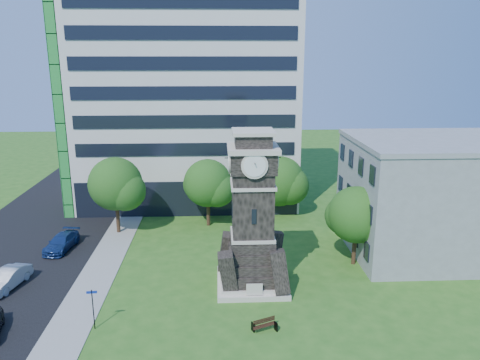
{
  "coord_description": "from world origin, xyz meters",
  "views": [
    {
      "loc": [
        0.51,
        -31.2,
        17.44
      ],
      "look_at": [
        2.27,
        6.53,
        7.31
      ],
      "focal_mm": 35.0,
      "sensor_mm": 36.0,
      "label": 1
    }
  ],
  "objects_px": {
    "clock_tower": "(252,221)",
    "car_street_north": "(61,242)",
    "car_east_lot": "(401,262)",
    "car_street_mid": "(8,279)",
    "park_bench": "(264,325)",
    "street_sign": "(93,305)"
  },
  "relations": [
    {
      "from": "car_street_north",
      "to": "street_sign",
      "type": "distance_m",
      "value": 14.79
    },
    {
      "from": "car_east_lot",
      "to": "park_bench",
      "type": "xyz_separation_m",
      "value": [
        -12.27,
        -8.29,
        -0.34
      ]
    },
    {
      "from": "car_street_mid",
      "to": "car_street_north",
      "type": "height_order",
      "value": "car_street_mid"
    },
    {
      "from": "car_east_lot",
      "to": "car_street_mid",
      "type": "bearing_deg",
      "value": 91.94
    },
    {
      "from": "car_street_north",
      "to": "car_east_lot",
      "type": "bearing_deg",
      "value": -3.02
    },
    {
      "from": "clock_tower",
      "to": "street_sign",
      "type": "bearing_deg",
      "value": -152.59
    },
    {
      "from": "car_street_mid",
      "to": "park_bench",
      "type": "height_order",
      "value": "car_street_mid"
    },
    {
      "from": "clock_tower",
      "to": "car_street_north",
      "type": "height_order",
      "value": "clock_tower"
    },
    {
      "from": "car_street_north",
      "to": "street_sign",
      "type": "xyz_separation_m",
      "value": [
        6.33,
        -13.32,
        1.08
      ]
    },
    {
      "from": "street_sign",
      "to": "clock_tower",
      "type": "bearing_deg",
      "value": 22.85
    },
    {
      "from": "clock_tower",
      "to": "car_east_lot",
      "type": "distance_m",
      "value": 13.55
    },
    {
      "from": "car_east_lot",
      "to": "car_street_north",
      "type": "bearing_deg",
      "value": 78.26
    },
    {
      "from": "car_street_mid",
      "to": "park_bench",
      "type": "relative_size",
      "value": 2.75
    },
    {
      "from": "car_street_north",
      "to": "street_sign",
      "type": "height_order",
      "value": "street_sign"
    },
    {
      "from": "car_street_mid",
      "to": "park_bench",
      "type": "xyz_separation_m",
      "value": [
        19.25,
        -6.79,
        -0.29
      ]
    },
    {
      "from": "clock_tower",
      "to": "street_sign",
      "type": "distance_m",
      "value": 12.64
    },
    {
      "from": "car_east_lot",
      "to": "park_bench",
      "type": "distance_m",
      "value": 14.81
    },
    {
      "from": "car_street_mid",
      "to": "clock_tower",
      "type": "bearing_deg",
      "value": 10.61
    },
    {
      "from": "clock_tower",
      "to": "car_east_lot",
      "type": "relative_size",
      "value": 2.18
    },
    {
      "from": "park_bench",
      "to": "clock_tower",
      "type": "bearing_deg",
      "value": 69.81
    },
    {
      "from": "car_street_north",
      "to": "street_sign",
      "type": "bearing_deg",
      "value": -56.64
    },
    {
      "from": "street_sign",
      "to": "car_street_north",
      "type": "bearing_deg",
      "value": 110.86
    }
  ]
}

